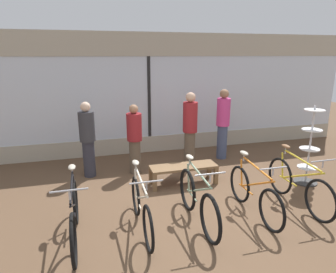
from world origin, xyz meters
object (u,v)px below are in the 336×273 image
Objects in this scene: customer_near_bench at (223,123)px; bicycle_left at (141,207)px; bicycle_far_right at (298,185)px; bicycle_far_left at (74,216)px; bicycle_center at (198,201)px; display_bench at (183,169)px; customer_near_rack at (190,129)px; customer_mid_floor at (88,138)px; bicycle_right at (254,193)px; customer_by_window at (135,138)px; accessory_rack at (309,152)px.

bicycle_left is at bearing -134.06° from customer_near_bench.
bicycle_far_left is at bearing -179.24° from bicycle_far_right.
bicycle_center is 0.97× the size of bicycle_far_right.
bicycle_far_right is 2.20m from display_bench.
customer_near_rack is 1.08× the size of customer_mid_floor.
bicycle_right is at bearing -82.56° from customer_near_rack.
display_bench is at bearing -46.00° from customer_by_window.
customer_near_rack is (1.61, 2.34, 0.58)m from bicycle_left.
customer_near_bench is at bearing 37.31° from bicycle_far_left.
customer_near_bench is (1.48, 1.29, 0.62)m from display_bench.
bicycle_far_left is at bearing -178.21° from bicycle_left.
customer_mid_floor is 0.93× the size of customer_near_bench.
bicycle_far_right is 1.28× the size of display_bench.
customer_by_window is (0.29, 2.34, 0.45)m from bicycle_left.
display_bench is (0.26, 1.51, -0.06)m from bicycle_center.
customer_near_bench is at bearing 94.26° from bicycle_far_right.
bicycle_left is 1.20× the size of display_bench.
bicycle_left is at bearing 178.71° from bicycle_right.
bicycle_left is 1.01× the size of accessory_rack.
display_bench is (1.16, 1.44, -0.04)m from bicycle_left.
bicycle_left is 2.40m from customer_by_window.
customer_near_rack is at bearing 143.70° from accessory_rack.
customer_near_rack reaches higher than accessory_rack.
bicycle_right is 0.94× the size of bicycle_far_right.
customer_near_bench is (2.65, 2.73, 0.58)m from bicycle_left.
accessory_rack reaches higher than customer_by_window.
customer_mid_floor is at bearing 178.14° from customer_near_rack.
bicycle_center reaches higher than bicycle_left.
customer_near_rack is (0.45, 0.90, 0.62)m from display_bench.
customer_mid_floor reaches higher than bicycle_far_right.
customer_near_bench reaches higher than customer_mid_floor.
customer_by_window reaches higher than bicycle_center.
bicycle_far_right is at bearing -40.15° from display_bench.
display_bench is at bearing -138.90° from customer_near_bench.
customer_near_rack is at bearing -0.15° from customer_by_window.
customer_by_window is (-1.63, 2.39, 0.45)m from bicycle_right.
customer_near_bench is at bearing 118.65° from accessory_rack.
bicycle_far_left is 2.51m from customer_mid_floor.
bicycle_far_right is (2.85, 0.02, 0.02)m from bicycle_left.
bicycle_center is 1.02m from bicycle_right.
bicycle_right is at bearing -62.88° from display_bench.
customer_mid_floor is (-1.89, 0.97, 0.54)m from display_bench.
bicycle_left is 2.57m from customer_mid_floor.
customer_near_bench is (1.75, 2.80, 0.56)m from bicycle_center.
bicycle_center is 2.52m from customer_by_window.
bicycle_far_right is 2.69m from customer_near_rack.
accessory_rack is (3.70, 0.81, 0.31)m from bicycle_left.
bicycle_far_right reaches higher than bicycle_right.
customer_mid_floor is (-2.65, 2.46, 0.50)m from bicycle_right.
bicycle_center is 2.57m from customer_near_rack.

